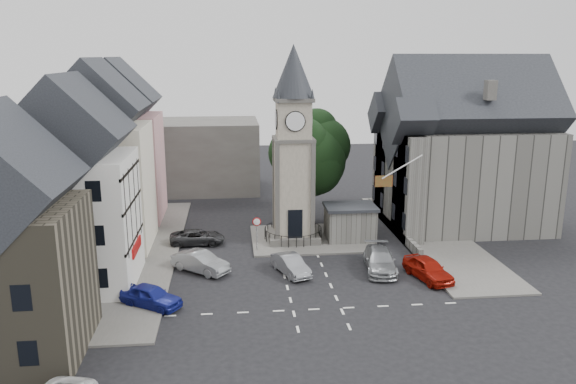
{
  "coord_description": "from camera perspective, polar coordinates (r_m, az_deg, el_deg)",
  "views": [
    {
      "loc": [
        -5.06,
        -37.28,
        15.37
      ],
      "look_at": [
        -0.74,
        5.0,
        4.98
      ],
      "focal_mm": 35.0,
      "sensor_mm": 36.0,
      "label": 1
    }
  ],
  "objects": [
    {
      "name": "road_markings",
      "position": [
        35.66,
        2.97,
        -11.8
      ],
      "size": [
        20.0,
        8.0,
        0.01
      ],
      "primitive_type": "cube",
      "color": "silver",
      "rests_on": "ground"
    },
    {
      "name": "car_west_blue",
      "position": [
        36.7,
        -13.75,
        -10.23
      ],
      "size": [
        4.38,
        3.62,
        1.41
      ],
      "primitive_type": "imported",
      "rotation": [
        0.0,
        0.0,
        1.01
      ],
      "color": "navy",
      "rests_on": "ground"
    },
    {
      "name": "east_building",
      "position": [
        53.3,
        17.1,
        3.29
      ],
      "size": [
        14.4,
        11.4,
        12.6
      ],
      "color": "#575650",
      "rests_on": "ground"
    },
    {
      "name": "terrace_tudor",
      "position": [
        39.79,
        -20.87,
        -0.52
      ],
      "size": [
        8.1,
        7.6,
        12.0
      ],
      "color": "silver",
      "rests_on": "ground"
    },
    {
      "name": "east_boundary_wall",
      "position": [
        51.59,
        10.5,
        -3.31
      ],
      "size": [
        0.4,
        16.0,
        0.9
      ],
      "primitive_type": "cube",
      "color": "#575650",
      "rests_on": "ground"
    },
    {
      "name": "ground",
      "position": [
        40.64,
        1.78,
        -8.49
      ],
      "size": [
        120.0,
        120.0,
        0.0
      ],
      "primitive_type": "plane",
      "color": "black",
      "rests_on": "ground"
    },
    {
      "name": "car_island_east",
      "position": [
        41.88,
        9.31,
        -6.87
      ],
      "size": [
        2.84,
        5.5,
        1.52
      ],
      "primitive_type": "imported",
      "rotation": [
        0.0,
        0.0,
        -0.14
      ],
      "color": "gray",
      "rests_on": "ground"
    },
    {
      "name": "car_east_red",
      "position": [
        40.98,
        14.04,
        -7.56
      ],
      "size": [
        2.89,
        4.82,
        1.53
      ],
      "primitive_type": "imported",
      "rotation": [
        0.0,
        0.0,
        0.26
      ],
      "color": "#9A1308",
      "rests_on": "ground"
    },
    {
      "name": "clock_tower",
      "position": [
        46.13,
        0.54,
        4.7
      ],
      "size": [
        4.86,
        4.86,
        16.25
      ],
      "color": "#4C4944",
      "rests_on": "ground"
    },
    {
      "name": "backdrop_west",
      "position": [
        66.63,
        -11.75,
        3.63
      ],
      "size": [
        20.0,
        10.0,
        8.0
      ],
      "primitive_type": "cube",
      "color": "#4C4944",
      "rests_on": "ground"
    },
    {
      "name": "car_west_grey",
      "position": [
        47.44,
        -9.2,
        -4.55
      ],
      "size": [
        4.55,
        2.18,
        1.25
      ],
      "primitive_type": "imported",
      "rotation": [
        0.0,
        0.0,
        1.59
      ],
      "color": "#2A2B2D",
      "rests_on": "ground"
    },
    {
      "name": "stone_shelter",
      "position": [
        47.89,
        6.32,
        -3.12
      ],
      "size": [
        4.3,
        3.3,
        3.08
      ],
      "color": "#575650",
      "rests_on": "ground"
    },
    {
      "name": "terrace_pink",
      "position": [
        55.0,
        -16.73,
        3.96
      ],
      "size": [
        8.1,
        7.6,
        12.8
      ],
      "color": "#D89794",
      "rests_on": "ground"
    },
    {
      "name": "pavement_east",
      "position": [
        50.75,
        14.15,
        -4.24
      ],
      "size": [
        6.0,
        26.0,
        0.14
      ],
      "primitive_type": "cube",
      "color": "#595651",
      "rests_on": "ground"
    },
    {
      "name": "warning_sign_post",
      "position": [
        44.79,
        -3.19,
        -3.61
      ],
      "size": [
        0.7,
        0.19,
        2.85
      ],
      "color": "black",
      "rests_on": "ground"
    },
    {
      "name": "central_island",
      "position": [
        48.24,
        2.3,
        -4.75
      ],
      "size": [
        10.0,
        8.0,
        0.16
      ],
      "primitive_type": "cube",
      "color": "#595651",
      "rests_on": "ground"
    },
    {
      "name": "car_island_silver",
      "position": [
        40.74,
        0.29,
        -7.4
      ],
      "size": [
        2.75,
        4.35,
        1.35
      ],
      "primitive_type": "imported",
      "rotation": [
        0.0,
        0.0,
        0.35
      ],
      "color": "gray",
      "rests_on": "ground"
    },
    {
      "name": "terrace_cream",
      "position": [
        47.29,
        -18.49,
        2.32
      ],
      "size": [
        8.1,
        7.6,
        12.8
      ],
      "color": "#EDE2C6",
      "rests_on": "ground"
    },
    {
      "name": "pedestrian",
      "position": [
        49.59,
        13.0,
        -3.6
      ],
      "size": [
        0.74,
        0.58,
        1.78
      ],
      "primitive_type": "imported",
      "rotation": [
        0.0,
        0.0,
        3.41
      ],
      "color": "beige",
      "rests_on": "ground"
    },
    {
      "name": "flagpole",
      "position": [
        44.1,
        11.52,
        2.52
      ],
      "size": [
        3.68,
        0.1,
        2.74
      ],
      "color": "white",
      "rests_on": "ground"
    },
    {
      "name": "pavement_west",
      "position": [
        46.5,
        -14.78,
        -5.94
      ],
      "size": [
        6.0,
        30.0,
        0.14
      ],
      "primitive_type": "cube",
      "color": "#595651",
      "rests_on": "ground"
    },
    {
      "name": "car_west_silver",
      "position": [
        41.55,
        -8.88,
        -7.04
      ],
      "size": [
        4.51,
        4.03,
        1.49
      ],
      "primitive_type": "imported",
      "rotation": [
        0.0,
        0.0,
        0.9
      ],
      "color": "gray",
      "rests_on": "ground"
    },
    {
      "name": "town_tree",
      "position": [
        51.46,
        2.14,
        4.34
      ],
      "size": [
        7.2,
        7.2,
        10.8
      ],
      "color": "black",
      "rests_on": "ground"
    }
  ]
}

